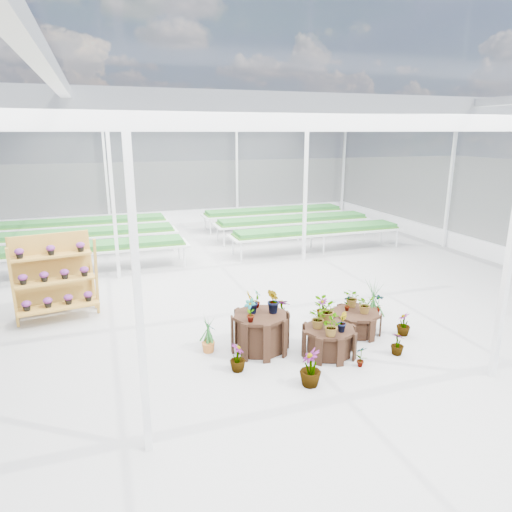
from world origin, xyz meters
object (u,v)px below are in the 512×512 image
object	(u,v)px
plinth_tall	(260,332)
plinth_mid	(329,341)
shelf_rack	(55,278)
plinth_low	(355,322)

from	to	relation	value
plinth_tall	plinth_mid	size ratio (longest dim) A/B	1.08
plinth_tall	plinth_mid	bearing A→B (deg)	-26.57
plinth_mid	shelf_rack	bearing A→B (deg)	144.27
plinth_tall	plinth_mid	world-z (taller)	plinth_tall
plinth_low	shelf_rack	xyz separation A→B (m)	(-6.10, 2.97, 0.73)
plinth_tall	plinth_low	distance (m)	2.21
plinth_mid	shelf_rack	size ratio (longest dim) A/B	0.54
plinth_mid	plinth_low	world-z (taller)	plinth_mid
plinth_low	shelf_rack	bearing A→B (deg)	154.04
plinth_tall	shelf_rack	world-z (taller)	shelf_rack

